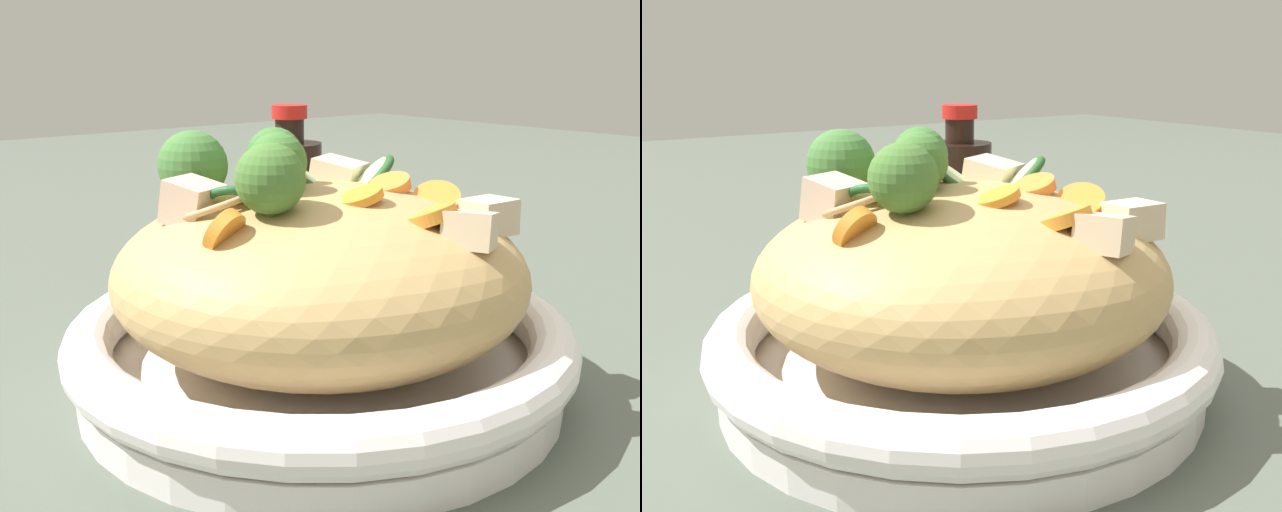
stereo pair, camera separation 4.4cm
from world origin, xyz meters
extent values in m
plane|color=#4F584D|center=(0.00, 0.00, 0.00)|extent=(3.00, 3.00, 0.00)
cylinder|color=white|center=(0.00, 0.00, 0.01)|extent=(0.30, 0.30, 0.02)
torus|color=white|center=(0.00, 0.00, 0.04)|extent=(0.31, 0.31, 0.03)
ellipsoid|color=tan|center=(0.00, 0.00, 0.07)|extent=(0.25, 0.25, 0.11)
torus|color=tan|center=(-0.05, 0.02, 0.12)|extent=(0.08, 0.08, 0.02)
torus|color=tan|center=(0.02, 0.03, 0.11)|extent=(0.05, 0.05, 0.02)
torus|color=tan|center=(0.01, 0.01, 0.11)|extent=(0.06, 0.06, 0.02)
cone|color=#9BB873|center=(-0.05, -0.02, 0.12)|extent=(0.02, 0.02, 0.01)
sphere|color=#467331|center=(-0.05, -0.02, 0.14)|extent=(0.04, 0.04, 0.04)
cone|color=#98BA73|center=(-0.05, 0.07, 0.11)|extent=(0.02, 0.02, 0.02)
sphere|color=#447838|center=(-0.05, 0.07, 0.14)|extent=(0.05, 0.05, 0.04)
cone|color=#98BE72|center=(-0.02, 0.01, 0.12)|extent=(0.02, 0.03, 0.02)
sphere|color=#427532|center=(-0.02, 0.01, 0.14)|extent=(0.05, 0.05, 0.03)
cone|color=#A2B875|center=(-0.01, 0.03, 0.12)|extent=(0.02, 0.02, 0.02)
sphere|color=#3E7534|center=(-0.01, 0.03, 0.14)|extent=(0.04, 0.04, 0.03)
cylinder|color=orange|center=(0.00, -0.04, 0.13)|extent=(0.03, 0.03, 0.01)
cylinder|color=orange|center=(0.02, -0.07, 0.12)|extent=(0.04, 0.04, 0.02)
cylinder|color=orange|center=(0.04, -0.02, 0.13)|extent=(0.03, 0.03, 0.02)
cylinder|color=orange|center=(0.06, -0.04, 0.12)|extent=(0.04, 0.04, 0.02)
cylinder|color=orange|center=(-0.08, -0.02, 0.12)|extent=(0.03, 0.03, 0.03)
cylinder|color=orange|center=(0.06, 0.06, 0.12)|extent=(0.03, 0.03, 0.01)
cylinder|color=#C3DE96|center=(0.06, 0.02, 0.12)|extent=(0.05, 0.05, 0.03)
torus|color=#255624|center=(0.06, 0.02, 0.12)|extent=(0.06, 0.06, 0.04)
cylinder|color=beige|center=(-0.05, 0.01, 0.12)|extent=(0.04, 0.04, 0.02)
torus|color=#235B2D|center=(-0.05, 0.01, 0.12)|extent=(0.05, 0.05, 0.02)
cylinder|color=beige|center=(0.01, 0.03, 0.13)|extent=(0.04, 0.04, 0.02)
torus|color=#2E5123|center=(0.01, 0.03, 0.13)|extent=(0.05, 0.05, 0.03)
cube|color=beige|center=(0.03, -0.09, 0.11)|extent=(0.04, 0.04, 0.02)
cube|color=beige|center=(-0.07, 0.03, 0.12)|extent=(0.04, 0.04, 0.03)
cube|color=beige|center=(0.07, -0.07, 0.11)|extent=(0.03, 0.03, 0.02)
cube|color=beige|center=(0.06, 0.06, 0.12)|extent=(0.04, 0.05, 0.03)
cylinder|color=black|center=(0.14, 0.21, 0.06)|extent=(0.06, 0.06, 0.12)
cylinder|color=black|center=(0.14, 0.21, 0.13)|extent=(0.03, 0.03, 0.02)
cylinder|color=red|center=(0.14, 0.21, 0.15)|extent=(0.03, 0.03, 0.01)
camera|label=1|loc=(-0.27, -0.33, 0.21)|focal=40.89mm
camera|label=2|loc=(-0.24, -0.36, 0.21)|focal=40.89mm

